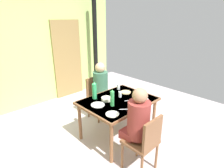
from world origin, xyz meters
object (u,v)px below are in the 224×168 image
chair_far_diner (97,95)px  person_near_diner (138,119)px  water_bottle_green_near (112,98)px  water_bottle_green_far (94,91)px  chair_near_diner (145,141)px  person_far_diner (101,84)px  serving_bowl_center (106,99)px  dining_table (118,104)px

chair_far_diner → person_near_diner: person_near_diner is taller
person_near_diner → water_bottle_green_near: bearing=80.2°
water_bottle_green_far → water_bottle_green_near: bearing=-86.0°
chair_near_diner → person_far_diner: 1.61m
chair_near_diner → serving_bowl_center: chair_near_diner is taller
person_far_diner → chair_near_diner: bearing=70.5°
water_bottle_green_near → serving_bowl_center: water_bottle_green_near is taller
dining_table → chair_near_diner: bearing=-111.8°
dining_table → person_far_diner: bearing=73.5°
water_bottle_green_near → dining_table: bearing=21.1°
water_bottle_green_far → serving_bowl_center: 0.25m
person_far_diner → person_near_diner: bearing=68.8°
chair_near_diner → water_bottle_green_near: 0.82m
person_near_diner → person_far_diner: bearing=68.8°
chair_near_diner → serving_bowl_center: 0.99m
chair_near_diner → dining_table: bearing=68.2°
dining_table → serving_bowl_center: 0.22m
dining_table → person_near_diner: person_near_diner is taller
person_near_diner → person_far_diner: (0.53, 1.36, 0.00)m
dining_table → water_bottle_green_near: bearing=-158.9°
chair_far_diner → dining_table: bearing=76.1°
person_far_diner → water_bottle_green_far: 0.58m
water_bottle_green_far → serving_bowl_center: (0.09, -0.20, -0.12)m
chair_near_diner → person_near_diner: size_ratio=1.13×
chair_far_diner → person_far_diner: 0.31m
person_near_diner → serving_bowl_center: 0.82m
chair_near_diner → water_bottle_green_near: size_ratio=3.11×
person_far_diner → serving_bowl_center: person_far_diner is taller
chair_far_diner → chair_near_diner: bearing=72.1°
dining_table → serving_bowl_center: bearing=142.3°
dining_table → person_near_diner: 0.77m
water_bottle_green_near → water_bottle_green_far: size_ratio=0.92×
dining_table → water_bottle_green_near: water_bottle_green_near is taller
chair_near_diner → person_near_diner: 0.31m
water_bottle_green_near → serving_bowl_center: size_ratio=1.65×
water_bottle_green_far → person_near_diner: bearing=-94.2°
dining_table → chair_far_diner: bearing=76.1°
chair_near_diner → person_far_diner: person_far_diner is taller
chair_near_diner → chair_far_diner: 1.72m
person_far_diner → water_bottle_green_far: bearing=38.1°
chair_near_diner → water_bottle_green_far: size_ratio=2.85×
chair_near_diner → chair_far_diner: size_ratio=1.00×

